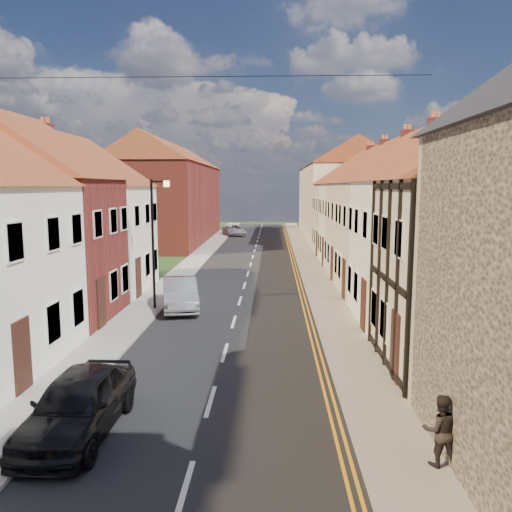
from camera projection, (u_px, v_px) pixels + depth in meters
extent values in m
cube|color=black|center=(248.00, 274.00, 33.34)|extent=(7.00, 90.00, 0.02)
cube|color=#A39D94|center=(182.00, 273.00, 33.48)|extent=(1.80, 90.00, 0.12)
cube|color=#A39D94|center=(314.00, 273.00, 33.18)|extent=(1.80, 90.00, 0.12)
cube|color=white|center=(455.00, 254.00, 20.83)|extent=(8.00, 5.80, 6.00)
cube|color=maroon|center=(487.00, 119.00, 17.83)|extent=(0.60, 0.60, 1.60)
cube|color=white|center=(418.00, 240.00, 26.17)|extent=(8.00, 5.00, 6.00)
cube|color=maroon|center=(435.00, 135.00, 23.57)|extent=(0.60, 0.60, 1.60)
cube|color=white|center=(394.00, 231.00, 31.52)|extent=(8.00, 5.80, 6.00)
cube|color=maroon|center=(407.00, 144.00, 28.52)|extent=(0.60, 0.60, 1.60)
cube|color=white|center=(376.00, 225.00, 36.86)|extent=(8.00, 5.00, 6.00)
cube|color=maroon|center=(384.00, 151.00, 34.26)|extent=(0.60, 0.60, 1.60)
cube|color=white|center=(363.00, 220.00, 42.21)|extent=(8.00, 5.80, 6.00)
cube|color=maroon|center=(370.00, 156.00, 39.21)|extent=(0.60, 0.60, 1.60)
cube|color=maroon|center=(18.00, 251.00, 21.40)|extent=(8.00, 5.50, 6.10)
cube|color=white|center=(72.00, 240.00, 27.17)|extent=(8.00, 6.10, 5.80)
cube|color=maroon|center=(46.00, 140.00, 24.04)|extent=(0.60, 0.60, 1.60)
cube|color=white|center=(340.00, 202.00, 57.21)|extent=(8.00, 24.00, 8.00)
cube|color=maroon|center=(170.00, 204.00, 52.90)|extent=(8.00, 24.00, 8.00)
cylinder|color=black|center=(153.00, 245.00, 23.14)|extent=(0.12, 0.12, 6.00)
cube|color=black|center=(159.00, 182.00, 22.73)|extent=(0.70, 0.08, 0.08)
cube|color=#FFD899|center=(166.00, 184.00, 22.73)|extent=(0.25, 0.15, 0.28)
imported|color=black|center=(78.00, 403.00, 11.69)|extent=(1.84, 4.42, 1.49)
imported|color=#919498|center=(180.00, 294.00, 23.73)|extent=(2.51, 4.70, 1.47)
imported|color=#AAACB2|center=(234.00, 230.00, 59.33)|extent=(3.44, 5.12, 1.30)
imported|color=black|center=(440.00, 430.00, 10.15)|extent=(0.74, 0.58, 1.50)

